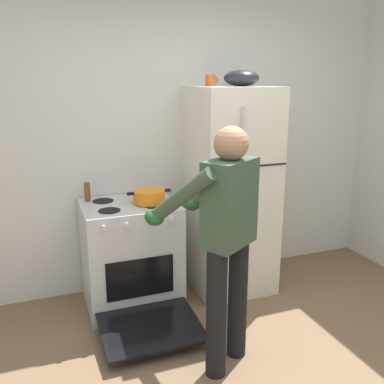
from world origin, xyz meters
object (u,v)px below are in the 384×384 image
at_px(red_pot, 149,196).
at_px(coffee_mug, 211,80).
at_px(pepper_mill, 87,192).
at_px(stove_range, 131,256).
at_px(person_cook, 224,228).
at_px(mixing_bowl, 241,78).
at_px(refrigerator, 230,191).

distance_m(red_pot, coffee_mug, 1.08).
relative_size(red_pot, pepper_mill, 2.40).
xyz_separation_m(stove_range, red_pot, (0.16, -0.03, 0.51)).
bearing_deg(person_cook, mixing_bowl, 58.58).
height_order(stove_range, coffee_mug, coffee_mug).
distance_m(coffee_mug, pepper_mill, 1.37).
relative_size(refrigerator, red_pot, 5.03).
bearing_deg(stove_range, mixing_bowl, 1.02).
bearing_deg(refrigerator, pepper_mill, 170.63).
distance_m(refrigerator, red_pot, 0.76).
distance_m(pepper_mill, mixing_bowl, 1.59).
bearing_deg(red_pot, mixing_bowl, 3.43).
distance_m(refrigerator, pepper_mill, 1.23).
height_order(refrigerator, pepper_mill, refrigerator).
height_order(red_pot, mixing_bowl, mixing_bowl).
bearing_deg(mixing_bowl, red_pot, -176.57).
relative_size(stove_range, person_cook, 0.75).
bearing_deg(pepper_mill, red_pot, -28.52).
height_order(person_cook, coffee_mug, coffee_mug).
bearing_deg(stove_range, red_pot, -11.41).
relative_size(red_pot, coffee_mug, 3.21).
distance_m(refrigerator, person_cook, 1.14).
distance_m(stove_range, red_pot, 0.53).
bearing_deg(stove_range, refrigerator, 1.09).
bearing_deg(person_cook, refrigerator, 62.03).
distance_m(red_pot, pepper_mill, 0.52).
relative_size(refrigerator, person_cook, 1.13).
bearing_deg(person_cook, red_pot, 103.12).
height_order(refrigerator, person_cook, refrigerator).
bearing_deg(red_pot, stove_range, 168.59).
bearing_deg(pepper_mill, mixing_bowl, -8.79).
bearing_deg(mixing_bowl, coffee_mug, 169.01).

